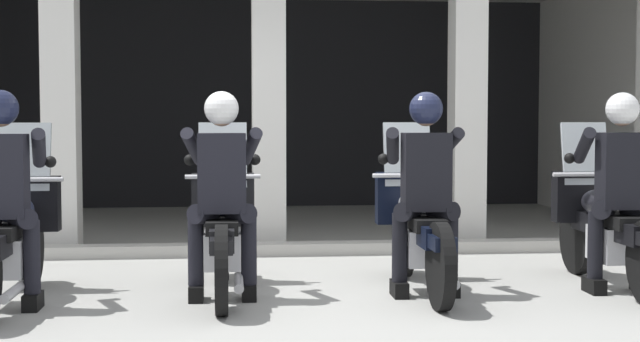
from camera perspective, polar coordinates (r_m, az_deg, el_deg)
ground_plane at (r=10.31m, az=-1.62°, el=-4.35°), size 80.00×80.00×0.00m
station_building at (r=12.24m, az=-3.79°, el=6.92°), size 9.68×5.26×3.39m
kerb_strip at (r=9.17m, az=-3.11°, el=-4.94°), size 9.18×0.24×0.12m
motorcycle_far_left at (r=7.16m, az=-18.80°, el=-3.90°), size 0.62×2.04×1.35m
police_officer_far_left at (r=6.85m, az=-19.42°, el=-0.56°), size 0.63×0.61×1.58m
motorcycle_center_left at (r=7.18m, az=-6.15°, el=-3.72°), size 0.62×2.04×1.35m
police_officer_center_left at (r=6.86m, az=-6.21°, el=-0.38°), size 0.63×0.61×1.58m
motorcycle_center_right at (r=7.34m, az=6.17°, el=-3.57°), size 0.62×2.04×1.35m
police_officer_center_right at (r=7.02m, az=6.65°, el=-0.30°), size 0.63×0.61×1.58m
motorcycle_far_right at (r=7.80m, az=17.52°, el=-3.30°), size 0.62×2.04×1.35m
police_officer_far_right at (r=7.50m, az=18.42°, el=-0.21°), size 0.63×0.61×1.58m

